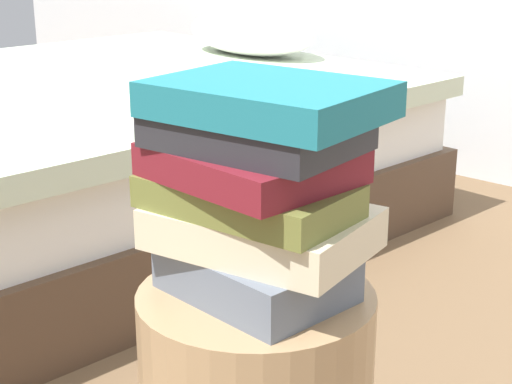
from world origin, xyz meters
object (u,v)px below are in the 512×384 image
(book_cream, at_px, (261,228))
(book_charcoal, at_px, (253,133))
(bed, at_px, (62,157))
(book_maroon, at_px, (253,162))
(book_slate, at_px, (252,272))
(book_olive, at_px, (248,196))
(book_teal, at_px, (268,99))

(book_cream, distance_m, book_charcoal, 0.13)
(bed, bearing_deg, book_maroon, -20.53)
(bed, bearing_deg, book_slate, -20.74)
(book_olive, distance_m, book_charcoal, 0.08)
(bed, relative_size, book_charcoal, 8.39)
(book_charcoal, bearing_deg, bed, 149.68)
(bed, bearing_deg, book_charcoal, -20.74)
(book_cream, bearing_deg, bed, 146.30)
(book_cream, xyz_separation_m, book_teal, (0.01, -0.00, 0.17))
(book_charcoal, xyz_separation_m, book_teal, (0.01, 0.01, 0.04))
(book_cream, bearing_deg, book_maroon, -148.53)
(book_maroon, distance_m, book_charcoal, 0.04)
(book_maroon, height_order, book_teal, book_teal)
(book_maroon, bearing_deg, book_slate, -57.09)
(book_maroon, relative_size, book_charcoal, 0.96)
(book_cream, distance_m, book_teal, 0.17)
(book_slate, relative_size, book_maroon, 0.96)
(bed, xyz_separation_m, book_slate, (1.35, -0.63, 0.23))
(book_olive, xyz_separation_m, book_charcoal, (0.00, 0.01, 0.08))
(book_teal, bearing_deg, book_maroon, -171.83)
(book_teal, bearing_deg, book_cream, 168.36)
(book_charcoal, bearing_deg, book_cream, 83.05)
(bed, height_order, book_slate, bed)
(book_charcoal, bearing_deg, book_slate, 149.84)
(bed, distance_m, book_slate, 1.51)
(book_slate, bearing_deg, book_olive, -101.30)
(bed, distance_m, book_olive, 1.53)
(book_slate, bearing_deg, bed, 159.38)
(book_cream, height_order, book_olive, book_olive)
(book_cream, xyz_separation_m, book_charcoal, (-0.00, -0.02, 0.13))
(bed, distance_m, book_charcoal, 1.55)
(bed, relative_size, book_teal, 7.67)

